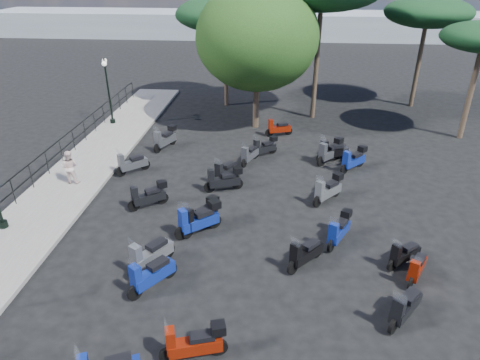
# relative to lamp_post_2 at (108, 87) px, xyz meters

# --- Properties ---
(ground) EXTENTS (120.00, 120.00, 0.00)m
(ground) POSITION_rel_lamp_post_2_xyz_m (7.34, -10.43, -2.33)
(ground) COLOR black
(ground) RESTS_ON ground
(sidewalk) EXTENTS (3.00, 30.00, 0.15)m
(sidewalk) POSITION_rel_lamp_post_2_xyz_m (0.84, -7.43, -2.26)
(sidewalk) COLOR slate
(sidewalk) RESTS_ON ground
(railing) EXTENTS (0.04, 26.04, 1.10)m
(railing) POSITION_rel_lamp_post_2_xyz_m (-0.46, -7.63, -1.43)
(railing) COLOR black
(railing) RESTS_ON sidewalk
(lamp_post_2) EXTENTS (0.56, 1.08, 3.83)m
(lamp_post_2) POSITION_rel_lamp_post_2_xyz_m (0.00, 0.00, 0.00)
(lamp_post_2) COLOR black
(lamp_post_2) RESTS_ON sidewalk
(pedestrian_far) EXTENTS (0.74, 0.59, 1.49)m
(pedestrian_far) POSITION_rel_lamp_post_2_xyz_m (0.98, -7.69, -1.44)
(pedestrian_far) COLOR beige
(pedestrian_far) RESTS_ON sidewalk
(scooter_1) EXTENTS (1.18, 1.53, 1.45)m
(scooter_1) POSITION_rel_lamp_post_2_xyz_m (6.27, -13.88, -1.83)
(scooter_1) COLOR black
(scooter_1) RESTS_ON ground
(scooter_2) EXTENTS (1.44, 1.11, 1.33)m
(scooter_2) POSITION_rel_lamp_post_2_xyz_m (4.84, -9.19, -1.83)
(scooter_2) COLOR black
(scooter_2) RESTS_ON ground
(scooter_3) EXTENTS (1.33, 1.22, 1.35)m
(scooter_3) POSITION_rel_lamp_post_2_xyz_m (3.21, -6.25, -1.86)
(scooter_3) COLOR black
(scooter_3) RESTS_ON ground
(scooter_4) EXTENTS (0.95, 1.67, 1.42)m
(scooter_4) POSITION_rel_lamp_post_2_xyz_m (4.03, -3.22, -1.80)
(scooter_4) COLOR black
(scooter_4) RESTS_ON ground
(scooter_6) EXTENTS (1.66, 0.75, 1.36)m
(scooter_6) POSITION_rel_lamp_post_2_xyz_m (8.01, -16.28, -1.82)
(scooter_6) COLOR black
(scooter_6) RESTS_ON ground
(scooter_7) EXTENTS (1.14, 1.63, 1.49)m
(scooter_7) POSITION_rel_lamp_post_2_xyz_m (5.99, -12.96, -1.81)
(scooter_7) COLOR black
(scooter_7) RESTS_ON ground
(scooter_8) EXTENTS (1.56, 1.34, 1.49)m
(scooter_8) POSITION_rel_lamp_post_2_xyz_m (7.16, -10.85, -1.77)
(scooter_8) COLOR black
(scooter_8) RESTS_ON ground
(scooter_9) EXTENTS (1.65, 0.83, 1.36)m
(scooter_9) POSITION_rel_lamp_post_2_xyz_m (7.66, -7.56, -1.82)
(scooter_9) COLOR black
(scooter_9) RESTS_ON ground
(scooter_10) EXTENTS (0.81, 1.49, 1.26)m
(scooter_10) POSITION_rel_lamp_post_2_xyz_m (8.54, -4.68, -1.89)
(scooter_10) COLOR black
(scooter_10) RESTS_ON ground
(scooter_12) EXTENTS (1.21, 1.35, 1.36)m
(scooter_12) POSITION_rel_lamp_post_2_xyz_m (10.86, -12.38, -1.86)
(scooter_12) COLOR black
(scooter_12) RESTS_ON ground
(scooter_13) EXTENTS (1.20, 1.58, 1.45)m
(scooter_13) POSITION_rel_lamp_post_2_xyz_m (7.19, -10.62, -1.79)
(scooter_13) COLOR black
(scooter_13) RESTS_ON ground
(scooter_14) EXTENTS (0.93, 1.54, 1.34)m
(scooter_14) POSITION_rel_lamp_post_2_xyz_m (7.60, -6.66, -1.87)
(scooter_14) COLOR black
(scooter_14) RESTS_ON ground
(scooter_15) EXTENTS (1.29, 1.05, 1.22)m
(scooter_15) POSITION_rel_lamp_post_2_xyz_m (9.23, -3.69, -1.87)
(scooter_15) COLOR black
(scooter_15) RESTS_ON ground
(scooter_17) EXTENTS (1.15, 1.41, 1.36)m
(scooter_17) POSITION_rel_lamp_post_2_xyz_m (13.43, -14.55, -1.86)
(scooter_17) COLOR black
(scooter_17) RESTS_ON ground
(scooter_18) EXTENTS (0.98, 1.53, 1.34)m
(scooter_18) POSITION_rel_lamp_post_2_xyz_m (12.09, -10.97, -1.83)
(scooter_18) COLOR black
(scooter_18) RESTS_ON ground
(scooter_19) EXTENTS (1.30, 1.43, 1.40)m
(scooter_19) POSITION_rel_lamp_post_2_xyz_m (11.98, -8.09, -1.80)
(scooter_19) COLOR black
(scooter_19) RESTS_ON ground
(scooter_20) EXTENTS (1.35, 1.46, 1.45)m
(scooter_20) POSITION_rel_lamp_post_2_xyz_m (12.43, -4.19, -1.79)
(scooter_20) COLOR black
(scooter_20) RESTS_ON ground
(scooter_21) EXTENTS (1.53, 0.74, 1.26)m
(scooter_21) POSITION_rel_lamp_post_2_xyz_m (9.90, -0.86, -1.89)
(scooter_21) COLOR black
(scooter_21) RESTS_ON ground
(scooter_23) EXTENTS (0.87, 1.35, 1.20)m
(scooter_23) POSITION_rel_lamp_post_2_xyz_m (14.24, -12.75, -1.92)
(scooter_23) COLOR black
(scooter_23) RESTS_ON ground
(scooter_24) EXTENTS (1.24, 1.01, 1.20)m
(scooter_24) POSITION_rel_lamp_post_2_xyz_m (14.02, -12.07, -1.91)
(scooter_24) COLOR black
(scooter_24) RESTS_ON ground
(scooter_25) EXTENTS (1.34, 1.35, 1.38)m
(scooter_25) POSITION_rel_lamp_post_2_xyz_m (13.44, -4.98, -1.81)
(scooter_25) COLOR black
(scooter_25) RESTS_ON ground
(scooter_26) EXTENTS (1.69, 1.02, 1.47)m
(scooter_26) POSITION_rel_lamp_post_2_xyz_m (12.58, -4.07, -1.82)
(scooter_26) COLOR black
(scooter_26) RESTS_ON ground
(broadleaf_tree) EXTENTS (6.74, 6.74, 7.97)m
(broadleaf_tree) POSITION_rel_lamp_post_2_xyz_m (8.55, 0.48, 2.77)
(broadleaf_tree) COLOR #38281E
(broadleaf_tree) RESTS_ON ground
(pine_1) EXTENTS (5.36, 5.36, 6.92)m
(pine_1) POSITION_rel_lamp_post_2_xyz_m (18.83, 5.55, 3.62)
(pine_1) COLOR #38281E
(pine_1) RESTS_ON ground
(pine_2) EXTENTS (6.25, 6.25, 6.95)m
(pine_2) POSITION_rel_lamp_post_2_xyz_m (6.32, 4.64, 3.51)
(pine_2) COLOR #38281E
(pine_2) RESTS_ON ground
(distant_hills) EXTENTS (70.00, 8.00, 3.00)m
(distant_hills) POSITION_rel_lamp_post_2_xyz_m (7.34, 34.57, -0.83)
(distant_hills) COLOR gray
(distant_hills) RESTS_ON ground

